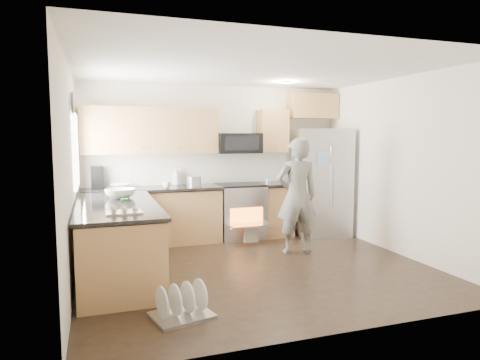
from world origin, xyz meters
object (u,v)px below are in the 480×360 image
object	(u,v)px
person	(297,196)
dish_rack	(182,308)
stove_range	(240,199)
refrigerator	(321,182)

from	to	relation	value
person	dish_rack	size ratio (longest dim) A/B	2.68
stove_range	dish_rack	bearing A→B (deg)	-118.64
stove_range	dish_rack	size ratio (longest dim) A/B	2.79
stove_range	person	world-z (taller)	stove_range
stove_range	person	distance (m)	1.28
stove_range	refrigerator	size ratio (longest dim) A/B	0.96
stove_range	person	xyz separation A→B (m)	(0.49, -1.17, 0.18)
stove_range	dish_rack	xyz separation A→B (m)	(-1.58, -2.90, -0.58)
refrigerator	person	world-z (taller)	refrigerator
refrigerator	person	xyz separation A→B (m)	(-0.93, -0.93, -0.07)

